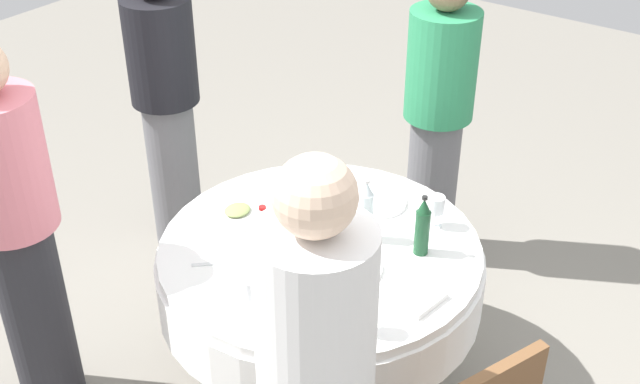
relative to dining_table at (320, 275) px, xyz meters
name	(u,v)px	position (x,y,z in m)	size (l,w,h in m)	color
ground_plane	(320,380)	(0.00, 0.00, -0.59)	(10.00, 10.00, 0.00)	gray
dining_table	(320,275)	(0.00, 0.00, 0.00)	(1.31, 1.31, 0.74)	white
bottle_dark_green_near	(308,232)	(0.09, 0.00, 0.27)	(0.06, 0.06, 0.25)	#194728
bottle_clear_left	(366,212)	(-0.14, 0.12, 0.28)	(0.06, 0.06, 0.28)	silver
bottle_dark_green_outer	(422,227)	(-0.19, 0.35, 0.27)	(0.06, 0.06, 0.26)	#194728
bottle_green_inner	(264,248)	(0.31, -0.02, 0.31)	(0.06, 0.06, 0.34)	#2D6B38
wine_glass_inner	(436,205)	(-0.38, 0.30, 0.25)	(0.07, 0.07, 0.14)	white
wine_glass_west	(251,289)	(0.46, 0.04, 0.25)	(0.06, 0.06, 0.14)	white
wine_glass_east	(367,309)	(0.32, 0.42, 0.25)	(0.07, 0.07, 0.14)	white
wine_glass_mid	(319,215)	(-0.05, -0.04, 0.25)	(0.06, 0.06, 0.15)	white
plate_front	(238,213)	(0.03, -0.40, 0.16)	(0.26, 0.26, 0.04)	white
plate_far	(309,190)	(-0.29, -0.27, 0.16)	(0.25, 0.25, 0.02)	white
plate_right	(354,268)	(0.06, 0.20, 0.16)	(0.21, 0.21, 0.04)	white
plate_north	(378,202)	(-0.39, 0.03, 0.16)	(0.24, 0.24, 0.02)	white
fork_left	(215,263)	(0.33, -0.25, 0.15)	(0.18, 0.02, 0.01)	silver
folded_napkin	(414,296)	(0.07, 0.47, 0.16)	(0.18, 0.18, 0.02)	white
person_left	(438,115)	(-1.14, -0.11, 0.22)	(0.34, 0.34, 1.55)	slate
person_outer	(17,233)	(0.74, -0.88, 0.27)	(0.34, 0.34, 1.63)	#26262B
person_inner	(166,103)	(-0.43, -1.27, 0.24)	(0.34, 0.34, 1.58)	slate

